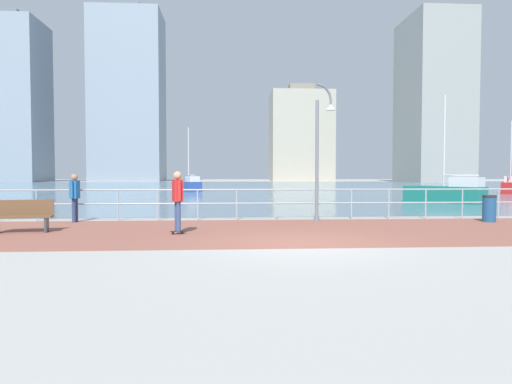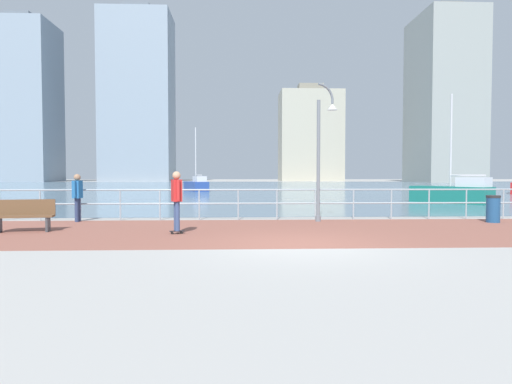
{
  "view_description": "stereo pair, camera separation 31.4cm",
  "coord_description": "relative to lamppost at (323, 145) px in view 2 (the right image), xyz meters",
  "views": [
    {
      "loc": [
        -1.74,
        -10.15,
        1.63
      ],
      "look_at": [
        -0.85,
        3.42,
        1.1
      ],
      "focal_mm": 30.96,
      "sensor_mm": 36.0,
      "label": 1
    },
    {
      "loc": [
        -1.43,
        -10.16,
        1.63
      ],
      "look_at": [
        -0.85,
        3.42,
        1.1
      ],
      "focal_mm": 30.96,
      "sensor_mm": 36.0,
      "label": 2
    }
  ],
  "objects": [
    {
      "name": "ground",
      "position": [
        -1.56,
        34.85,
        -2.66
      ],
      "size": [
        220.0,
        220.0,
        0.0
      ],
      "primitive_type": "plane",
      "color": "#ADAAA5"
    },
    {
      "name": "brick_paving",
      "position": [
        -1.56,
        -2.59,
        -2.66
      ],
      "size": [
        28.0,
        6.27,
        0.01
      ],
      "primitive_type": "cube",
      "color": "#935647",
      "rests_on": "ground"
    },
    {
      "name": "harbor_water",
      "position": [
        -1.56,
        45.54,
        -2.66
      ],
      "size": [
        180.0,
        88.0,
        0.0
      ],
      "primitive_type": "cube",
      "color": "slate",
      "rests_on": "ground"
    },
    {
      "name": "waterfront_railing",
      "position": [
        -1.56,
        0.54,
        -1.89
      ],
      "size": [
        25.25,
        0.06,
        1.12
      ],
      "color": "#9EADB7",
      "rests_on": "ground"
    },
    {
      "name": "lamppost",
      "position": [
        0.0,
        0.0,
        0.0
      ],
      "size": [
        0.79,
        0.45,
        4.81
      ],
      "color": "slate",
      "rests_on": "ground"
    },
    {
      "name": "skateboarder",
      "position": [
        -4.65,
        -3.13,
        -1.62
      ],
      "size": [
        0.41,
        0.55,
        1.73
      ],
      "color": "black",
      "rests_on": "ground"
    },
    {
      "name": "bystander",
      "position": [
        -8.53,
        0.19,
        -1.69
      ],
      "size": [
        0.27,
        0.56,
        1.66
      ],
      "color": "navy",
      "rests_on": "ground"
    },
    {
      "name": "trash_bin",
      "position": [
        5.76,
        -0.64,
        -2.19
      ],
      "size": [
        0.46,
        0.46,
        0.93
      ],
      "color": "navy",
      "rests_on": "ground"
    },
    {
      "name": "park_bench",
      "position": [
        -9.07,
        -2.5,
        -2.18
      ],
      "size": [
        1.65,
        0.71,
        0.92
      ],
      "color": "brown",
      "rests_on": "ground"
    },
    {
      "name": "sailboat_ivory",
      "position": [
        -7.03,
        28.39,
        -2.06
      ],
      "size": [
        2.89,
        4.68,
        6.29
      ],
      "color": "#284799",
      "rests_on": "ground"
    },
    {
      "name": "sailboat_gray",
      "position": [
        9.46,
        9.61,
        -2.06
      ],
      "size": [
        3.74,
        4.45,
        6.29
      ],
      "color": "#197266",
      "rests_on": "ground"
    },
    {
      "name": "tower_brick",
      "position": [
        -53.97,
        92.49,
        16.25
      ],
      "size": [
        14.67,
        13.1,
        39.48
      ],
      "color": "#8493A3",
      "rests_on": "ground"
    },
    {
      "name": "tower_beige",
      "position": [
        42.52,
        80.65,
        15.7
      ],
      "size": [
        12.25,
        15.77,
        38.39
      ],
      "color": "#939993",
      "rests_on": "ground"
    },
    {
      "name": "tower_steel",
      "position": [
        16.2,
        100.43,
        9.14
      ],
      "size": [
        15.99,
        10.91,
        25.26
      ],
      "color": "#B2AD99",
      "rests_on": "ground"
    },
    {
      "name": "tower_glass",
      "position": [
        -27.92,
        97.41,
        18.38
      ],
      "size": [
        17.03,
        12.74,
        43.75
      ],
      "color": "#8493A3",
      "rests_on": "ground"
    }
  ]
}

